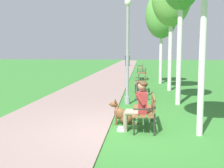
# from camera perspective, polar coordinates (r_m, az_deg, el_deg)

# --- Properties ---
(ground_plane) EXTENTS (120.00, 120.00, 0.00)m
(ground_plane) POSITION_cam_1_polar(r_m,az_deg,el_deg) (6.88, 2.23, -9.96)
(ground_plane) COLOR #33752D
(paved_path) EXTENTS (3.31, 60.00, 0.04)m
(paved_path) POSITION_cam_1_polar(r_m,az_deg,el_deg) (30.74, 1.39, 3.10)
(paved_path) COLOR gray
(paved_path) RESTS_ON ground
(park_bench_near) EXTENTS (0.55, 1.50, 0.85)m
(park_bench_near) POSITION_cam_1_polar(r_m,az_deg,el_deg) (7.21, 7.11, -5.03)
(park_bench_near) COLOR brown
(park_bench_near) RESTS_ON ground
(park_bench_mid) EXTENTS (0.55, 1.50, 0.85)m
(park_bench_mid) POSITION_cam_1_polar(r_m,az_deg,el_deg) (13.68, 6.18, 0.56)
(park_bench_mid) COLOR brown
(park_bench_mid) RESTS_ON ground
(park_bench_far) EXTENTS (0.55, 1.50, 0.85)m
(park_bench_far) POSITION_cam_1_polar(r_m,az_deg,el_deg) (19.78, 6.44, 2.46)
(park_bench_far) COLOR brown
(park_bench_far) RESTS_ON ground
(park_bench_furthest) EXTENTS (0.55, 1.50, 0.85)m
(park_bench_furthest) POSITION_cam_1_polar(r_m,az_deg,el_deg) (26.05, 6.01, 3.49)
(park_bench_furthest) COLOR brown
(park_bench_furthest) RESTS_ON ground
(person_seated_on_near_bench) EXTENTS (0.74, 0.49, 1.25)m
(person_seated_on_near_bench) POSITION_cam_1_polar(r_m,az_deg,el_deg) (6.86, 5.45, -4.19)
(person_seated_on_near_bench) COLOR gray
(person_seated_on_near_bench) RESTS_ON ground
(dog_brown) EXTENTS (0.83, 0.31, 0.71)m
(dog_brown) POSITION_cam_1_polar(r_m,az_deg,el_deg) (7.53, 2.18, -6.45)
(dog_brown) COLOR brown
(dog_brown) RESTS_ON ground
(lamp_post_near) EXTENTS (0.24, 0.24, 3.93)m
(lamp_post_near) POSITION_cam_1_polar(r_m,az_deg,el_deg) (10.27, 3.24, 7.05)
(lamp_post_near) COLOR gray
(lamp_post_near) RESTS_ON ground
(birch_tree_fourth) EXTENTS (1.94, 1.77, 5.57)m
(birch_tree_fourth) POSITION_cam_1_polar(r_m,az_deg,el_deg) (17.41, 10.24, 13.78)
(birch_tree_fourth) COLOR silver
(birch_tree_fourth) RESTS_ON ground
(litter_bin) EXTENTS (0.36, 0.36, 0.70)m
(litter_bin) POSITION_cam_1_polar(r_m,az_deg,el_deg) (11.56, 5.96, -1.38)
(litter_bin) COLOR #515156
(litter_bin) RESTS_ON ground
(pedestrian_distant) EXTENTS (0.32, 0.22, 1.65)m
(pedestrian_distant) POSITION_cam_1_polar(r_m,az_deg,el_deg) (36.84, 2.94, 4.97)
(pedestrian_distant) COLOR #383842
(pedestrian_distant) RESTS_ON ground
(pedestrian_further_distant) EXTENTS (0.32, 0.22, 1.65)m
(pedestrian_further_distant) POSITION_cam_1_polar(r_m,az_deg,el_deg) (38.37, 3.50, 5.04)
(pedestrian_further_distant) COLOR #383842
(pedestrian_further_distant) RESTS_ON ground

